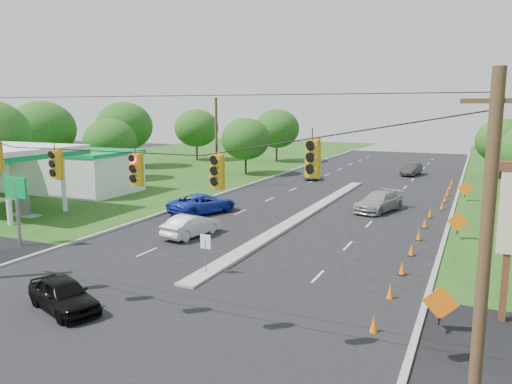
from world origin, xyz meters
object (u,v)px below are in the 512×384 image
at_px(gas_station, 60,167).
at_px(white_sedan, 192,225).
at_px(black_sedan, 63,295).
at_px(blue_pickup, 203,203).

distance_m(gas_station, white_sedan, 20.81).
bearing_deg(gas_station, black_sedan, -44.58).
bearing_deg(black_sedan, blue_pickup, 34.53).
bearing_deg(white_sedan, blue_pickup, -55.93).
bearing_deg(white_sedan, black_sedan, 106.65).
height_order(black_sedan, blue_pickup, blue_pickup).
relative_size(black_sedan, blue_pickup, 0.72).
distance_m(black_sedan, blue_pickup, 19.07).
distance_m(gas_station, blue_pickup, 16.36).
relative_size(white_sedan, blue_pickup, 0.77).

